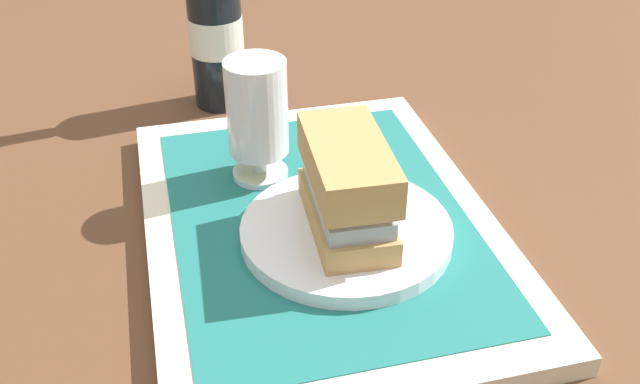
# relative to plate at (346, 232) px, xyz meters

# --- Properties ---
(ground_plane) EXTENTS (3.00, 3.00, 0.00)m
(ground_plane) POSITION_rel_plate_xyz_m (0.04, 0.02, -0.03)
(ground_plane) COLOR brown
(tray) EXTENTS (0.44, 0.32, 0.02)m
(tray) POSITION_rel_plate_xyz_m (0.04, 0.02, -0.02)
(tray) COLOR beige
(tray) RESTS_ON ground_plane
(placemat) EXTENTS (0.38, 0.27, 0.00)m
(placemat) POSITION_rel_plate_xyz_m (0.04, 0.02, -0.01)
(placemat) COLOR #1E6B66
(placemat) RESTS_ON tray
(plate) EXTENTS (0.19, 0.19, 0.01)m
(plate) POSITION_rel_plate_xyz_m (0.00, 0.00, 0.00)
(plate) COLOR white
(plate) RESTS_ON placemat
(sandwich) EXTENTS (0.14, 0.07, 0.08)m
(sandwich) POSITION_rel_plate_xyz_m (0.00, -0.00, 0.05)
(sandwich) COLOR tan
(sandwich) RESTS_ON plate
(beer_glass) EXTENTS (0.06, 0.06, 0.12)m
(beer_glass) POSITION_rel_plate_xyz_m (0.12, 0.06, 0.06)
(beer_glass) COLOR silver
(beer_glass) RESTS_ON placemat
(beer_bottle) EXTENTS (0.07, 0.07, 0.27)m
(beer_bottle) POSITION_rel_plate_xyz_m (0.34, 0.07, 0.08)
(beer_bottle) COLOR black
(beer_bottle) RESTS_ON ground_plane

